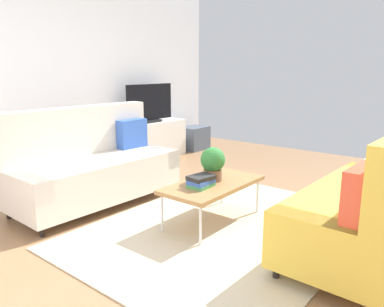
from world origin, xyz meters
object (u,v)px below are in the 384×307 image
object	(u,v)px
couch_green	(374,204)
coffee_table	(213,185)
tv	(150,104)
table_book_0	(201,185)
couch_beige	(93,166)
bottle_0	(141,117)
storage_trunk	(194,138)
vase_0	(121,120)
vase_1	(130,120)
tv_console	(150,141)
potted_plant	(213,163)

from	to	relation	value
couch_green	coffee_table	distance (m)	1.45
tv	table_book_0	xyz separation A→B (m)	(-1.75, -2.44, -0.52)
couch_beige	bottle_0	bearing A→B (deg)	-148.24
storage_trunk	bottle_0	world-z (taller)	bottle_0
vase_0	vase_1	distance (m)	0.18
tv	storage_trunk	bearing A→B (deg)	-4.16
couch_beige	storage_trunk	world-z (taller)	couch_beige
tv_console	tv	distance (m)	0.63
couch_beige	vase_0	xyz separation A→B (m)	(1.37, 1.10, 0.29)
couch_green	tv_console	xyz separation A→B (m)	(1.28, 3.89, -0.13)
tv	vase_0	world-z (taller)	tv
table_book_0	potted_plant	bearing A→B (deg)	8.87
table_book_0	couch_beige	bearing A→B (deg)	98.05
couch_beige	tv	distance (m)	2.26
coffee_table	table_book_0	distance (m)	0.19
couch_green	storage_trunk	bearing A→B (deg)	59.06
coffee_table	vase_0	xyz separation A→B (m)	(0.98, 2.52, 0.34)
storage_trunk	table_book_0	size ratio (longest dim) A/B	2.17
coffee_table	bottle_0	world-z (taller)	bottle_0
vase_0	table_book_0	bearing A→B (deg)	-114.98
vase_1	bottle_0	bearing A→B (deg)	-28.45
table_book_0	vase_0	bearing A→B (deg)	65.02
couch_beige	vase_1	world-z (taller)	couch_beige
couch_beige	couch_green	bearing A→B (deg)	104.53
couch_beige	potted_plant	bearing A→B (deg)	109.24
tv	storage_trunk	world-z (taller)	tv
potted_plant	bottle_0	bearing A→B (deg)	61.87
couch_beige	tv	size ratio (longest dim) A/B	1.92
couch_beige	vase_1	xyz separation A→B (m)	(1.55, 1.10, 0.27)
vase_0	couch_green	bearing A→B (deg)	-100.11
coffee_table	tv	size ratio (longest dim) A/B	1.10
vase_1	potted_plant	bearing A→B (deg)	-114.13
storage_trunk	vase_0	distance (m)	1.76
potted_plant	couch_green	bearing A→B (deg)	-81.38
tv	vase_0	distance (m)	0.62
tv_console	potted_plant	xyz separation A→B (m)	(-1.50, -2.42, 0.28)
table_book_0	vase_1	xyz separation A→B (m)	(1.35, 2.51, 0.28)
potted_plant	vase_0	bearing A→B (deg)	69.48
couch_green	tv_console	bearing A→B (deg)	72.97
potted_plant	table_book_0	distance (m)	0.30
couch_beige	vase_1	bearing A→B (deg)	-143.36
couch_beige	storage_trunk	distance (m)	3.20
couch_beige	bottle_0	world-z (taller)	couch_beige
coffee_table	tv_console	world-z (taller)	tv_console
couch_beige	tv_console	distance (m)	2.22
storage_trunk	potted_plant	size ratio (longest dim) A/B	1.52
storage_trunk	couch_green	bearing A→B (deg)	-122.16
couch_beige	potted_plant	distance (m)	1.45
tv_console	bottle_0	distance (m)	0.49
couch_green	tv_console	distance (m)	4.10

